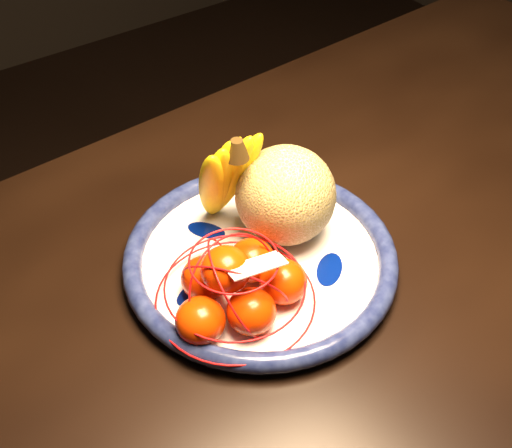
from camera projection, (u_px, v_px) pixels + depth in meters
dining_table at (387, 275)px, 0.98m from camera, size 1.62×1.02×0.79m
fruit_bowl at (260, 258)px, 0.87m from camera, size 0.37×0.37×0.03m
cantaloupe at (285, 195)px, 0.86m from camera, size 0.14×0.14×0.14m
banana_bunch at (223, 175)px, 0.86m from camera, size 0.12×0.11×0.18m
mandarin_bag at (236, 287)px, 0.79m from camera, size 0.24×0.24×0.13m
price_tag at (256, 266)px, 0.74m from camera, size 0.07×0.04×0.01m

